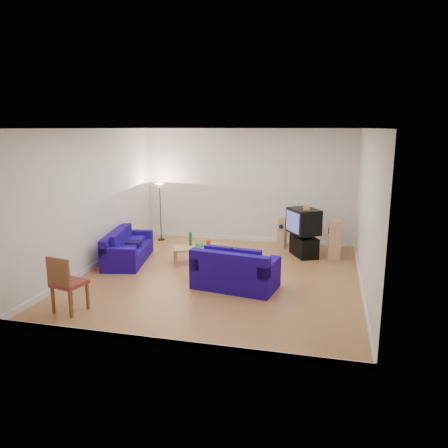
% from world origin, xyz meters
% --- Properties ---
extents(room, '(6.01, 6.51, 3.21)m').
position_xyz_m(room, '(0.00, 0.00, 1.54)').
color(room, brown).
rests_on(room, ground).
extents(sofa_three_seat, '(1.19, 2.05, 0.74)m').
position_xyz_m(sofa_three_seat, '(-2.50, 0.54, 0.28)').
color(sofa_three_seat, '#1A057E').
rests_on(sofa_three_seat, ground).
extents(sofa_loveseat, '(1.79, 1.18, 0.83)m').
position_xyz_m(sofa_loveseat, '(0.47, -0.63, 0.31)').
color(sofa_loveseat, '#1A057E').
rests_on(sofa_loveseat, ground).
extents(coffee_table, '(1.29, 1.00, 0.42)m').
position_xyz_m(coffee_table, '(-0.75, 0.79, 0.37)').
color(coffee_table, tan).
rests_on(coffee_table, ground).
extents(bottle, '(0.11, 0.11, 0.33)m').
position_xyz_m(bottle, '(-0.94, 0.84, 0.58)').
color(bottle, '#197233').
rests_on(bottle, coffee_table).
extents(tissue_box, '(0.21, 0.13, 0.08)m').
position_xyz_m(tissue_box, '(-0.70, 0.77, 0.46)').
color(tissue_box, green).
rests_on(tissue_box, coffee_table).
extents(red_canister, '(0.15, 0.15, 0.15)m').
position_xyz_m(red_canister, '(-0.50, 0.86, 0.50)').
color(red_canister, red).
rests_on(red_canister, coffee_table).
extents(remote, '(0.17, 0.06, 0.02)m').
position_xyz_m(remote, '(-0.40, 0.66, 0.43)').
color(remote, black).
rests_on(remote, coffee_table).
extents(tv_stand, '(0.79, 0.96, 0.51)m').
position_xyz_m(tv_stand, '(1.70, 2.05, 0.26)').
color(tv_stand, black).
rests_on(tv_stand, ground).
extents(av_receiver, '(0.39, 0.46, 0.09)m').
position_xyz_m(av_receiver, '(1.64, 2.09, 0.56)').
color(av_receiver, black).
rests_on(av_receiver, tv_stand).
extents(television, '(0.94, 1.01, 0.63)m').
position_xyz_m(television, '(1.67, 1.99, 0.92)').
color(television, black).
rests_on(television, av_receiver).
extents(centre_speaker, '(0.17, 0.39, 0.13)m').
position_xyz_m(centre_speaker, '(1.73, 1.99, 1.30)').
color(centre_speaker, tan).
rests_on(centre_speaker, television).
extents(speaker_left, '(0.23, 0.28, 0.84)m').
position_xyz_m(speaker_left, '(1.07, 2.70, 0.42)').
color(speaker_left, tan).
rests_on(speaker_left, ground).
extents(speaker_right, '(0.32, 0.24, 1.00)m').
position_xyz_m(speaker_right, '(2.45, 1.91, 0.50)').
color(speaker_right, tan).
rests_on(speaker_right, ground).
extents(floor_lamp, '(0.28, 0.28, 1.66)m').
position_xyz_m(floor_lamp, '(-2.45, 2.70, 1.37)').
color(floor_lamp, black).
rests_on(floor_lamp, ground).
extents(dining_chair, '(0.60, 0.60, 1.05)m').
position_xyz_m(dining_chair, '(-2.14, -2.52, 0.59)').
color(dining_chair, brown).
rests_on(dining_chair, ground).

